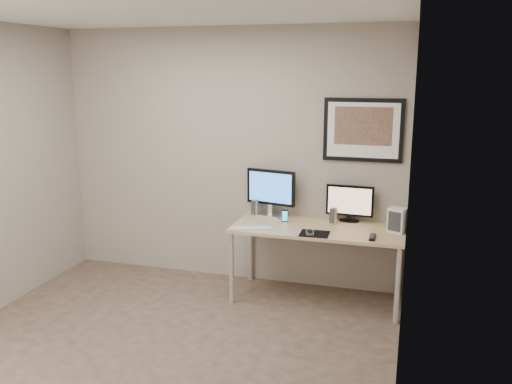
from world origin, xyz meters
TOP-DOWN VIEW (x-y plane):
  - floor at (0.00, 0.00)m, footprint 3.60×3.60m
  - room at (0.00, 0.45)m, footprint 3.60×3.60m
  - desk at (1.00, 1.35)m, footprint 1.60×0.70m
  - framed_art at (1.35, 1.68)m, footprint 0.75×0.04m
  - monitor_large at (0.47, 1.60)m, footprint 0.52×0.21m
  - monitor_tv at (1.26, 1.62)m, footprint 0.46×0.11m
  - speaker_left at (0.32, 1.58)m, footprint 0.09×0.09m
  - speaker_right at (1.12, 1.50)m, footprint 0.09×0.09m
  - phone_dock at (0.67, 1.37)m, footprint 0.08×0.08m
  - keyboard at (0.41, 1.11)m, footprint 0.41×0.24m
  - mousepad at (1.01, 1.13)m, footprint 0.27×0.24m
  - mouse at (0.97, 1.10)m, footprint 0.09×0.12m
  - remote at (1.52, 1.14)m, footprint 0.05×0.18m
  - fan_unit at (1.72, 1.39)m, footprint 0.18×0.16m

SIDE VIEW (x-z plane):
  - floor at x=0.00m, z-range 0.00..0.00m
  - desk at x=1.00m, z-range 0.30..1.03m
  - mousepad at x=1.01m, z-range 0.73..0.73m
  - keyboard at x=0.41m, z-range 0.73..0.74m
  - remote at x=1.52m, z-range 0.73..0.75m
  - mouse at x=0.97m, z-range 0.73..0.77m
  - phone_dock at x=0.67m, z-range 0.73..0.87m
  - speaker_right at x=1.12m, z-range 0.73..0.90m
  - speaker_left at x=0.32m, z-range 0.73..0.90m
  - fan_unit at x=1.72m, z-range 0.73..0.96m
  - monitor_tv at x=1.26m, z-range 0.74..1.10m
  - monitor_large at x=0.47m, z-range 0.76..1.23m
  - framed_art at x=1.35m, z-range 1.32..1.92m
  - room at x=0.00m, z-range -0.16..3.44m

